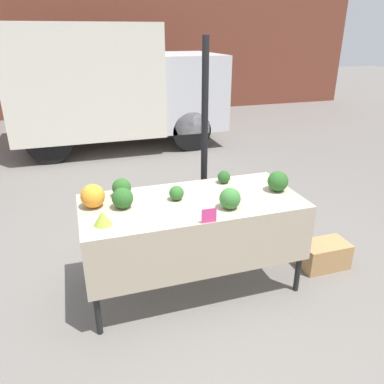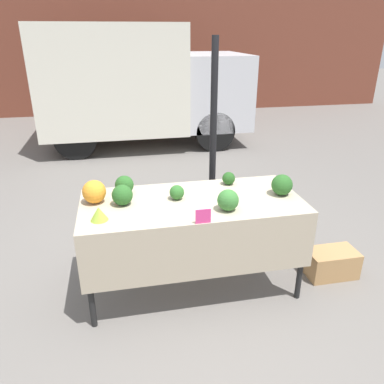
# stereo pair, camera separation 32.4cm
# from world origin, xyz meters

# --- Properties ---
(ground_plane) EXTENTS (40.00, 40.00, 0.00)m
(ground_plane) POSITION_xyz_m (0.00, 0.00, 0.00)
(ground_plane) COLOR slate
(building_facade) EXTENTS (16.00, 0.60, 5.10)m
(building_facade) POSITION_xyz_m (0.00, 8.78, 2.55)
(building_facade) COLOR brown
(building_facade) RESTS_ON ground_plane
(tent_pole) EXTENTS (0.07, 0.07, 2.22)m
(tent_pole) POSITION_xyz_m (0.38, 0.75, 1.11)
(tent_pole) COLOR black
(tent_pole) RESTS_ON ground_plane
(parked_truck) EXTENTS (4.15, 2.14, 2.40)m
(parked_truck) POSITION_xyz_m (-0.11, 5.13, 1.28)
(parked_truck) COLOR silver
(parked_truck) RESTS_ON ground_plane
(market_table) EXTENTS (1.93, 0.89, 0.89)m
(market_table) POSITION_xyz_m (0.00, -0.07, 0.78)
(market_table) COLOR tan
(market_table) RESTS_ON ground_plane
(orange_cauliflower) EXTENTS (0.20, 0.20, 0.20)m
(orange_cauliflower) POSITION_xyz_m (-0.83, 0.13, 0.99)
(orange_cauliflower) COLOR orange
(orange_cauliflower) RESTS_ON market_table
(romanesco_head) EXTENTS (0.14, 0.14, 0.11)m
(romanesco_head) POSITION_xyz_m (-0.79, -0.22, 0.95)
(romanesco_head) COLOR #93B238
(romanesco_head) RESTS_ON market_table
(broccoli_head_0) EXTENTS (0.18, 0.18, 0.18)m
(broccoli_head_0) POSITION_xyz_m (-0.60, 0.03, 0.98)
(broccoli_head_0) COLOR #285B23
(broccoli_head_0) RESTS_ON market_table
(broccoli_head_1) EXTENTS (0.13, 0.13, 0.13)m
(broccoli_head_1) POSITION_xyz_m (-0.12, 0.05, 0.95)
(broccoli_head_1) COLOR #2D6628
(broccoli_head_1) RESTS_ON market_table
(broccoli_head_2) EXTENTS (0.18, 0.18, 0.18)m
(broccoli_head_2) POSITION_xyz_m (0.25, -0.25, 0.98)
(broccoli_head_2) COLOR #387533
(broccoli_head_2) RESTS_ON market_table
(broccoli_head_3) EXTENTS (0.17, 0.17, 0.17)m
(broccoli_head_3) POSITION_xyz_m (-0.57, 0.27, 0.97)
(broccoli_head_3) COLOR #285B23
(broccoli_head_3) RESTS_ON market_table
(broccoli_head_4) EXTENTS (0.12, 0.12, 0.12)m
(broccoli_head_4) POSITION_xyz_m (0.42, 0.30, 0.95)
(broccoli_head_4) COLOR #23511E
(broccoli_head_4) RESTS_ON market_table
(broccoli_head_5) EXTENTS (0.19, 0.19, 0.19)m
(broccoli_head_5) POSITION_xyz_m (0.82, -0.04, 0.98)
(broccoli_head_5) COLOR #285B23
(broccoli_head_5) RESTS_ON market_table
(price_sign) EXTENTS (0.12, 0.01, 0.12)m
(price_sign) POSITION_xyz_m (0.00, -0.43, 0.95)
(price_sign) COLOR #E53D84
(price_sign) RESTS_ON market_table
(produce_crate) EXTENTS (0.49, 0.29, 0.27)m
(produce_crate) POSITION_xyz_m (1.39, -0.12, 0.13)
(produce_crate) COLOR tan
(produce_crate) RESTS_ON ground_plane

